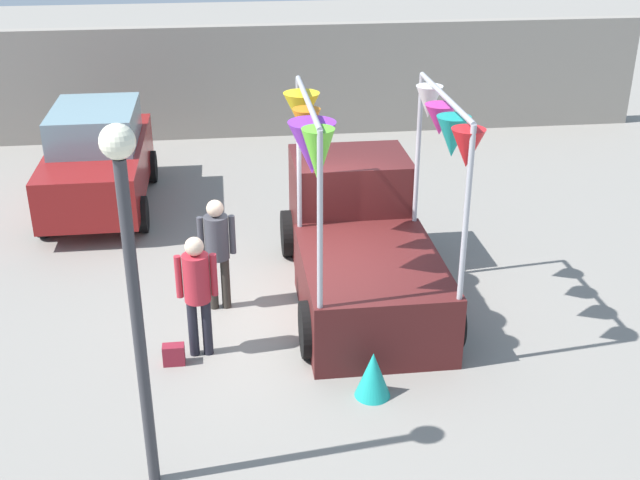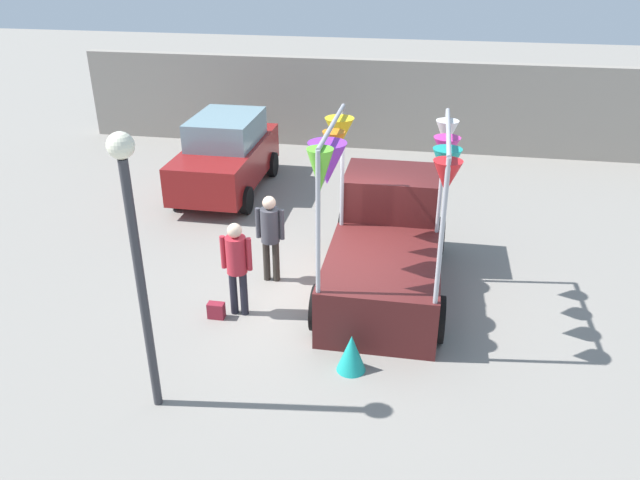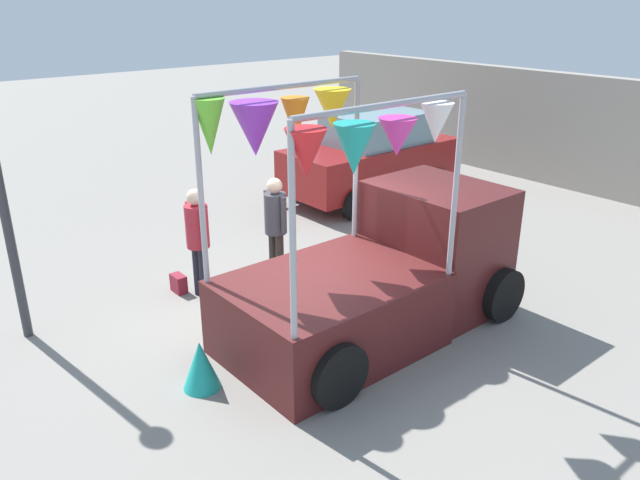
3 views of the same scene
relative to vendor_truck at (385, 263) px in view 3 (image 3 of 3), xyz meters
The scene contains 8 objects.
ground_plane 1.39m from the vendor_truck, 142.63° to the right, with size 60.00×60.00×0.00m, color gray.
vendor_truck is the anchor object (origin of this frame).
parked_car 5.77m from the vendor_truck, 137.48° to the left, with size 1.88×4.00×1.88m.
person_customer 2.79m from the vendor_truck, 147.25° to the right, with size 0.53×0.34×1.69m.
person_vendor 2.11m from the vendor_truck, behind, with size 0.53×0.34×1.69m.
handbag 3.28m from the vendor_truck, 147.63° to the right, with size 0.28×0.16×0.28m, color maroon.
brick_boundary_wall 8.08m from the vendor_truck, 95.94° to the left, with size 18.00×0.36×2.60m, color gray.
folded_kite_bundle_teal 2.78m from the vendor_truck, 95.74° to the right, with size 0.44×0.44×0.60m, color teal.
Camera 3 is at (6.15, -4.92, 4.27)m, focal length 35.00 mm.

